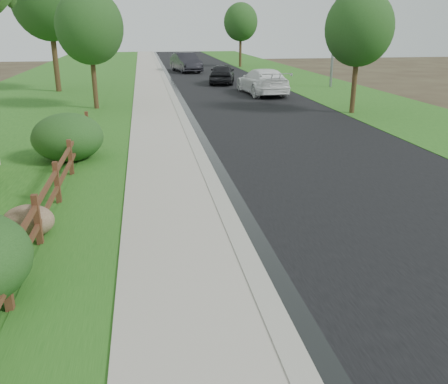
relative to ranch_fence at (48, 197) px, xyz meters
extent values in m
cube|color=black|center=(8.20, 28.60, -0.61)|extent=(8.00, 90.00, 0.02)
cube|color=#9A968C|center=(4.00, 28.60, -0.56)|extent=(0.40, 90.00, 0.12)
cube|color=black|center=(4.35, 28.60, -0.60)|extent=(0.50, 90.00, 0.00)
cube|color=#ADA697|center=(2.70, 28.60, -0.57)|extent=(2.20, 90.00, 0.10)
cube|color=#205217|center=(0.80, 28.60, -0.59)|extent=(1.60, 90.00, 0.06)
cube|color=#205217|center=(-4.40, 28.60, -0.60)|extent=(9.00, 90.00, 0.04)
cube|color=#205217|center=(15.10, 28.60, -0.60)|extent=(6.00, 90.00, 0.04)
cube|color=#4D3019|center=(0.00, -3.60, -0.07)|extent=(0.12, 0.12, 1.10)
cube|color=#4D3019|center=(0.00, -1.20, -0.07)|extent=(0.12, 0.12, 1.10)
cube|color=#4D3019|center=(0.00, 1.20, -0.07)|extent=(0.12, 0.12, 1.10)
cube|color=#4D3019|center=(0.00, 3.60, -0.07)|extent=(0.12, 0.12, 1.10)
cube|color=#4D3019|center=(0.00, 6.00, -0.07)|extent=(0.12, 0.12, 1.10)
cube|color=#4D3019|center=(0.00, 8.40, -0.07)|extent=(0.12, 0.12, 1.10)
cube|color=#4D3019|center=(0.00, -2.40, -0.17)|extent=(0.08, 2.35, 0.10)
cube|color=#4D3019|center=(0.00, -2.40, 0.23)|extent=(0.08, 2.35, 0.10)
cube|color=#4D3019|center=(0.00, 0.00, -0.17)|extent=(0.08, 2.35, 0.10)
cube|color=#4D3019|center=(0.00, 0.00, 0.23)|extent=(0.08, 2.35, 0.10)
cube|color=#4D3019|center=(0.00, 2.40, -0.17)|extent=(0.08, 2.35, 0.10)
cube|color=#4D3019|center=(0.00, 2.40, 0.23)|extent=(0.08, 2.35, 0.10)
cube|color=#4D3019|center=(0.00, 4.80, -0.17)|extent=(0.08, 2.35, 0.10)
cube|color=#4D3019|center=(0.00, 4.80, 0.23)|extent=(0.08, 2.35, 0.10)
cube|color=#4D3019|center=(0.00, 7.20, -0.17)|extent=(0.08, 2.35, 0.10)
cube|color=#4D3019|center=(0.00, 7.20, 0.23)|extent=(0.08, 2.35, 0.10)
imported|color=white|center=(9.80, 19.84, 0.21)|extent=(2.66, 5.72, 1.62)
imported|color=black|center=(8.19, 26.06, 0.16)|extent=(2.69, 4.71, 1.51)
imported|color=black|center=(6.35, 36.23, 0.28)|extent=(2.84, 5.55, 1.75)
cylinder|color=gray|center=(15.53, 22.57, 3.92)|extent=(0.18, 0.18, 9.08)
ellipsoid|color=brown|center=(-0.30, -0.72, -0.26)|extent=(1.26, 1.09, 0.71)
ellipsoid|color=#1E4318|center=(-0.30, 5.39, 0.16)|extent=(2.41, 2.41, 1.56)
cylinder|color=#322514|center=(-0.30, 15.75, 1.20)|extent=(0.25, 0.25, 3.64)
ellipsoid|color=#1E4318|center=(-0.30, 15.75, 3.54)|extent=(3.40, 3.40, 3.74)
cylinder|color=#322514|center=(12.60, 12.22, 1.18)|extent=(0.25, 0.25, 3.59)
ellipsoid|color=#1E4318|center=(12.60, 12.22, 3.48)|extent=(3.28, 3.28, 3.61)
cylinder|color=#322514|center=(-3.40, 23.28, 1.92)|extent=(0.35, 0.35, 5.08)
cylinder|color=#322514|center=(12.60, 41.03, 1.38)|extent=(0.27, 0.27, 4.00)
ellipsoid|color=#1E4318|center=(12.60, 41.03, 3.95)|extent=(3.53, 3.53, 3.88)
camera|label=1|loc=(2.24, -10.41, 3.61)|focal=38.00mm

